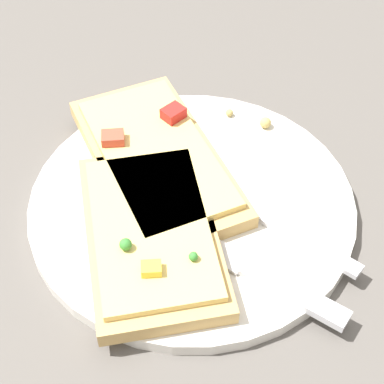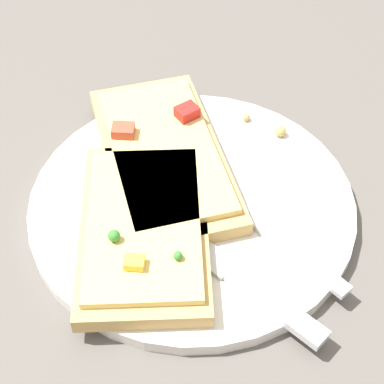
{
  "view_description": "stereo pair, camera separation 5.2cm",
  "coord_description": "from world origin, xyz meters",
  "views": [
    {
      "loc": [
        0.35,
        -0.03,
        0.41
      ],
      "look_at": [
        0.0,
        0.0,
        0.02
      ],
      "focal_mm": 60.0,
      "sensor_mm": 36.0,
      "label": 1
    },
    {
      "loc": [
        0.35,
        0.02,
        0.41
      ],
      "look_at": [
        0.0,
        0.0,
        0.02
      ],
      "focal_mm": 60.0,
      "sensor_mm": 36.0,
      "label": 2
    }
  ],
  "objects": [
    {
      "name": "ground_plane",
      "position": [
        0.0,
        0.0,
        0.0
      ],
      "size": [
        4.0,
        4.0,
        0.0
      ],
      "primitive_type": "plane",
      "color": "#56514C"
    },
    {
      "name": "pizza_slice_main",
      "position": [
        -0.04,
        -0.03,
        0.02
      ],
      "size": [
        0.21,
        0.15,
        0.03
      ],
      "rotation": [
        0.0,
        0.0,
        3.46
      ],
      "color": "tan",
      "rests_on": "plate"
    },
    {
      "name": "crumb_scatter",
      "position": [
        -0.07,
        0.06,
        0.02
      ],
      "size": [
        0.11,
        0.09,
        0.01
      ],
      "color": "tan",
      "rests_on": "plate"
    },
    {
      "name": "plate",
      "position": [
        0.0,
        0.0,
        0.01
      ],
      "size": [
        0.27,
        0.27,
        0.01
      ],
      "color": "silver",
      "rests_on": "ground"
    },
    {
      "name": "knife",
      "position": [
        0.07,
        0.03,
        0.01
      ],
      "size": [
        0.16,
        0.19,
        0.01
      ],
      "rotation": [
        0.0,
        0.0,
        4.02
      ],
      "color": "silver",
      "rests_on": "plate"
    },
    {
      "name": "pizza_slice_corner",
      "position": [
        0.04,
        -0.04,
        0.02
      ],
      "size": [
        0.18,
        0.12,
        0.03
      ],
      "rotation": [
        0.0,
        0.0,
        0.1
      ],
      "color": "tan",
      "rests_on": "plate"
    },
    {
      "name": "fork",
      "position": [
        0.0,
        0.03,
        0.01
      ],
      "size": [
        0.16,
        0.17,
        0.01
      ],
      "rotation": [
        0.0,
        0.0,
        3.94
      ],
      "color": "silver",
      "rests_on": "plate"
    }
  ]
}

